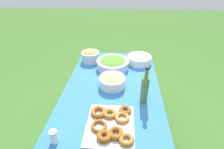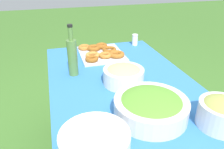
% 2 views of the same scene
% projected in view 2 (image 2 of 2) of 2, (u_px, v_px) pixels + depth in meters
% --- Properties ---
extents(picnic_table, '(1.43, 0.86, 0.75)m').
position_uv_depth(picnic_table, '(123.00, 96.00, 1.36)').
color(picnic_table, '#2D6BB2').
rests_on(picnic_table, ground_plane).
extents(salad_bowl, '(0.34, 0.34, 0.11)m').
position_uv_depth(salad_bowl, '(151.00, 106.00, 1.00)').
color(salad_bowl, silver).
rests_on(salad_bowl, picnic_table).
extents(pasta_bowl, '(0.24, 0.24, 0.11)m').
position_uv_depth(pasta_bowl, '(123.00, 75.00, 1.28)').
color(pasta_bowl, silver).
rests_on(pasta_bowl, picnic_table).
extents(donut_platter, '(0.39, 0.36, 0.05)m').
position_uv_depth(donut_platter, '(101.00, 53.00, 1.70)').
color(donut_platter, silver).
rests_on(donut_platter, picnic_table).
extents(plate_stack, '(0.27, 0.27, 0.08)m').
position_uv_depth(plate_stack, '(95.00, 142.00, 0.82)').
color(plate_stack, white).
rests_on(plate_stack, picnic_table).
extents(olive_oil_bottle, '(0.06, 0.06, 0.33)m').
position_uv_depth(olive_oil_bottle, '(72.00, 56.00, 1.35)').
color(olive_oil_bottle, '#4C7238').
rests_on(olive_oil_bottle, picnic_table).
extents(olive_bowl, '(0.20, 0.20, 0.13)m').
position_uv_depth(olive_bowl, '(222.00, 112.00, 0.94)').
color(olive_bowl, silver).
rests_on(olive_bowl, picnic_table).
extents(salt_shaker, '(0.05, 0.05, 0.09)m').
position_uv_depth(salt_shaker, '(135.00, 40.00, 1.90)').
color(salt_shaker, white).
rests_on(salt_shaker, picnic_table).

